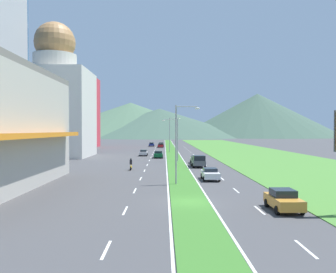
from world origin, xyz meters
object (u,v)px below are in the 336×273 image
object	(u,v)px
car_0	(283,200)
car_7	(210,174)
street_lamp_mid	(176,137)
car_5	(161,145)
car_6	(161,144)
motorcycle_rider	(131,165)
car_2	(144,153)
street_lamp_near	(179,139)
car_4	(196,159)
street_lamp_far	(171,132)
car_1	(158,154)
car_3	(152,144)
pickup_truck_0	(198,161)

from	to	relation	value
car_0	car_7	xyz separation A→B (m)	(-3.40, 16.18, -0.06)
street_lamp_mid	car_5	world-z (taller)	street_lamp_mid
car_6	motorcycle_rider	world-z (taller)	motorcycle_rider
car_5	motorcycle_rider	size ratio (longest dim) A/B	2.30
car_2	motorcycle_rider	xyz separation A→B (m)	(-0.20, -29.03, 0.01)
street_lamp_near	car_4	xyz separation A→B (m)	(4.11, 24.13, -4.38)
street_lamp_far	car_1	world-z (taller)	street_lamp_far
street_lamp_mid	car_1	world-z (taller)	street_lamp_mid
car_1	motorcycle_rider	world-z (taller)	motorcycle_rider
car_1	motorcycle_rider	xyz separation A→B (m)	(-3.80, -22.76, -0.03)
car_6	street_lamp_near	bearing A→B (deg)	-178.23
street_lamp_near	street_lamp_mid	distance (m)	27.90
car_3	car_5	xyz separation A→B (m)	(3.46, -9.31, -0.00)
car_0	pickup_truck_0	world-z (taller)	pickup_truck_0
street_lamp_far	car_6	distance (m)	33.93
car_2	pickup_truck_0	world-z (taller)	pickup_truck_0
car_2	car_1	bearing A→B (deg)	-150.10
car_2	car_5	xyz separation A→B (m)	(3.63, 37.68, 0.01)
car_0	pickup_truck_0	bearing A→B (deg)	-173.68
street_lamp_near	car_7	distance (m)	6.89
car_4	car_6	xyz separation A→B (m)	(-6.87, 65.18, 0.03)
car_7	motorcycle_rider	world-z (taller)	motorcycle_rider
motorcycle_rider	car_0	bearing A→B (deg)	-152.13
car_7	car_1	bearing A→B (deg)	-168.28
street_lamp_mid	pickup_truck_0	distance (m)	11.02
car_2	car_5	world-z (taller)	car_5
street_lamp_far	car_3	distance (m)	35.12
street_lamp_far	car_2	size ratio (longest dim) A/B	2.29
street_lamp_near	street_lamp_far	bearing A→B (deg)	89.82
car_7	pickup_truck_0	world-z (taller)	pickup_truck_0
car_4	car_7	bearing A→B (deg)	-0.30
car_0	pickup_truck_0	size ratio (longest dim) A/B	0.76
car_4	car_6	distance (m)	65.54
street_lamp_mid	street_lamp_far	distance (m)	27.96
street_lamp_far	car_0	world-z (taller)	street_lamp_far
car_6	motorcycle_rider	size ratio (longest dim) A/B	2.11
street_lamp_far	car_0	distance (m)	69.02
car_6	car_1	bearing A→B (deg)	179.86
car_4	car_5	bearing A→B (deg)	-172.97
car_1	street_lamp_far	bearing A→B (deg)	-9.14
car_6	street_lamp_far	bearing A→B (deg)	-174.99
pickup_truck_0	car_6	bearing A→B (deg)	-174.58
car_2	motorcycle_rider	bearing A→B (deg)	179.61
street_lamp_far	car_2	world-z (taller)	street_lamp_far
car_1	car_3	xyz separation A→B (m)	(-3.44, 53.26, -0.03)
car_0	motorcycle_rider	size ratio (longest dim) A/B	2.05
car_5	car_6	distance (m)	8.59
car_3	car_5	distance (m)	9.93
car_3	pickup_truck_0	xyz separation A→B (m)	(10.32, -71.89, 0.24)
car_3	car_6	world-z (taller)	car_6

